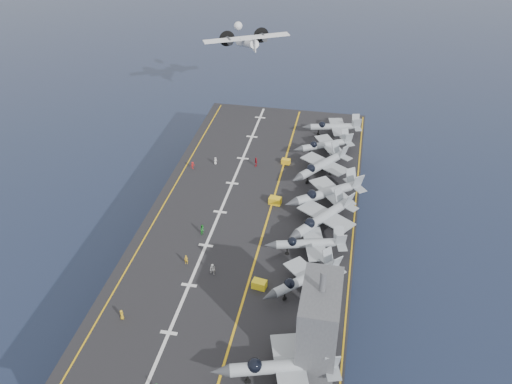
% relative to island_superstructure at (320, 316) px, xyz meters
% --- Properties ---
extents(ground, '(500.00, 500.00, 0.00)m').
position_rel_island_superstructure_xyz_m(ground, '(-15.00, 30.00, -17.90)').
color(ground, '#142135').
rests_on(ground, ground).
extents(hull, '(36.00, 90.00, 10.00)m').
position_rel_island_superstructure_xyz_m(hull, '(-15.00, 30.00, -12.90)').
color(hull, '#56595E').
rests_on(hull, ground).
extents(flight_deck, '(38.00, 92.00, 0.40)m').
position_rel_island_superstructure_xyz_m(flight_deck, '(-15.00, 30.00, -7.70)').
color(flight_deck, black).
rests_on(flight_deck, hull).
extents(foul_line, '(0.35, 90.00, 0.02)m').
position_rel_island_superstructure_xyz_m(foul_line, '(-12.00, 30.00, -7.48)').
color(foul_line, gold).
rests_on(foul_line, flight_deck).
extents(landing_centerline, '(0.50, 90.00, 0.02)m').
position_rel_island_superstructure_xyz_m(landing_centerline, '(-21.00, 30.00, -7.48)').
color(landing_centerline, silver).
rests_on(landing_centerline, flight_deck).
extents(deck_edge_port, '(0.25, 90.00, 0.02)m').
position_rel_island_superstructure_xyz_m(deck_edge_port, '(-32.00, 30.00, -7.48)').
color(deck_edge_port, gold).
rests_on(deck_edge_port, flight_deck).
extents(deck_edge_stbd, '(0.25, 90.00, 0.02)m').
position_rel_island_superstructure_xyz_m(deck_edge_stbd, '(3.50, 30.00, -7.48)').
color(deck_edge_stbd, gold).
rests_on(deck_edge_stbd, flight_deck).
extents(island_superstructure, '(5.00, 10.00, 15.00)m').
position_rel_island_superstructure_xyz_m(island_superstructure, '(0.00, 0.00, 0.00)').
color(island_superstructure, '#56595E').
rests_on(island_superstructure, flight_deck).
extents(fighter_jet_0, '(18.80, 15.13, 5.68)m').
position_rel_island_superstructure_xyz_m(fighter_jet_0, '(-3.92, -4.90, -4.66)').
color(fighter_jet_0, gray).
rests_on(fighter_jet_0, flight_deck).
extents(fighter_jet_2, '(16.75, 16.77, 4.94)m').
position_rel_island_superstructure_xyz_m(fighter_jet_2, '(-3.07, 12.50, -5.03)').
color(fighter_jet_2, '#9CA2AD').
rests_on(fighter_jet_2, flight_deck).
extents(fighter_jet_3, '(15.39, 12.19, 4.70)m').
position_rel_island_superstructure_xyz_m(fighter_jet_3, '(-3.40, 21.22, -5.15)').
color(fighter_jet_3, '#8B949B').
rests_on(fighter_jet_3, flight_deck).
extents(fighter_jet_4, '(17.70, 19.05, 5.50)m').
position_rel_island_superstructure_xyz_m(fighter_jet_4, '(-2.00, 28.31, -4.75)').
color(fighter_jet_4, '#9CA4AB').
rests_on(fighter_jet_4, flight_deck).
extents(fighter_jet_5, '(19.18, 18.12, 5.55)m').
position_rel_island_superstructure_xyz_m(fighter_jet_5, '(-1.81, 36.34, -4.73)').
color(fighter_jet_5, gray).
rests_on(fighter_jet_5, flight_deck).
extents(fighter_jet_6, '(17.18, 18.42, 5.32)m').
position_rel_island_superstructure_xyz_m(fighter_jet_6, '(-3.88, 46.33, -4.84)').
color(fighter_jet_6, '#8F969E').
rests_on(fighter_jet_6, flight_deck).
extents(fighter_jet_7, '(15.98, 14.28, 4.63)m').
position_rel_island_superstructure_xyz_m(fighter_jet_7, '(-3.85, 55.55, -5.19)').
color(fighter_jet_7, gray).
rests_on(fighter_jet_7, flight_deck).
extents(fighter_jet_8, '(15.03, 11.69, 4.64)m').
position_rel_island_superstructure_xyz_m(fighter_jet_8, '(-2.65, 64.38, -5.18)').
color(fighter_jet_8, gray).
rests_on(fighter_jet_8, flight_deck).
extents(tow_cart_a, '(2.41, 1.78, 1.32)m').
position_rel_island_superstructure_xyz_m(tow_cart_a, '(-10.11, 11.61, -6.84)').
color(tow_cart_a, yellow).
rests_on(tow_cart_a, flight_deck).
extents(tow_cart_b, '(2.45, 1.79, 1.35)m').
position_rel_island_superstructure_xyz_m(tow_cart_b, '(-11.46, 34.64, -6.82)').
color(tow_cart_b, yellow).
rests_on(tow_cart_b, flight_deck).
extents(tow_cart_c, '(1.92, 1.39, 1.07)m').
position_rel_island_superstructure_xyz_m(tow_cart_c, '(-11.64, 49.64, -6.97)').
color(tow_cart_c, yellow).
rests_on(tow_cart_c, flight_deck).
extents(crew_0, '(0.97, 1.14, 1.61)m').
position_rel_island_superstructure_xyz_m(crew_0, '(-28.54, 1.35, -6.69)').
color(crew_0, gold).
rests_on(crew_0, flight_deck).
extents(crew_1, '(1.08, 0.80, 1.66)m').
position_rel_island_superstructure_xyz_m(crew_1, '(-22.88, 14.87, -6.67)').
color(crew_1, gold).
rests_on(crew_1, flight_deck).
extents(crew_2, '(0.89, 1.22, 1.90)m').
position_rel_island_superstructure_xyz_m(crew_2, '(-22.38, 23.11, -6.55)').
color(crew_2, green).
rests_on(crew_2, flight_deck).
extents(crew_3, '(1.09, 1.15, 1.59)m').
position_rel_island_superstructure_xyz_m(crew_3, '(-30.28, 43.93, -6.70)').
color(crew_3, '#B21919').
rests_on(crew_3, flight_deck).
extents(crew_4, '(1.15, 1.40, 2.01)m').
position_rel_island_superstructure_xyz_m(crew_4, '(-17.66, 47.51, -6.49)').
color(crew_4, '#A4111D').
rests_on(crew_4, flight_deck).
extents(crew_5, '(1.06, 1.16, 1.61)m').
position_rel_island_superstructure_xyz_m(crew_5, '(-26.12, 46.59, -6.70)').
color(crew_5, silver).
rests_on(crew_5, flight_deck).
extents(crew_7, '(1.45, 1.24, 2.03)m').
position_rel_island_superstructure_xyz_m(crew_7, '(-17.98, 13.18, -6.48)').
color(crew_7, silver).
rests_on(crew_7, flight_deck).
extents(transport_plane, '(27.31, 24.31, 5.37)m').
position_rel_island_superstructure_xyz_m(transport_plane, '(-27.92, 87.95, 4.52)').
color(transport_plane, silver).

